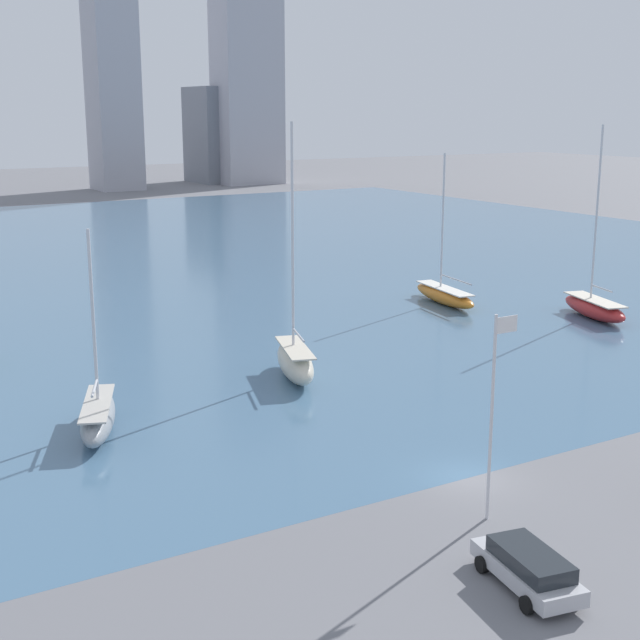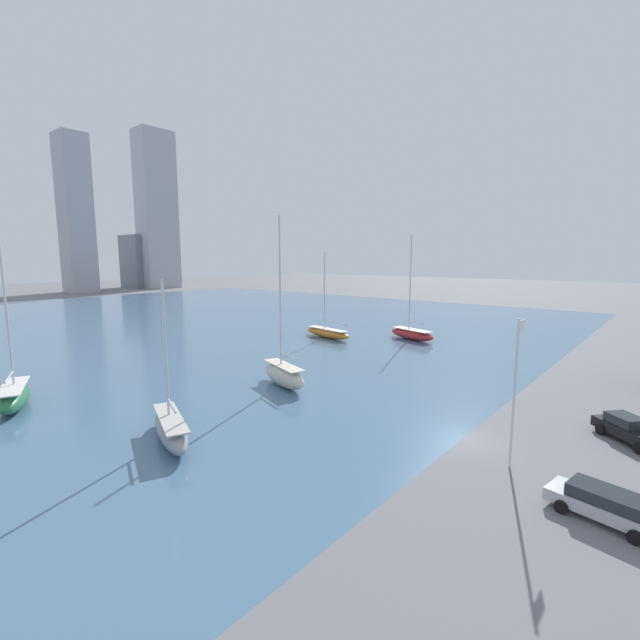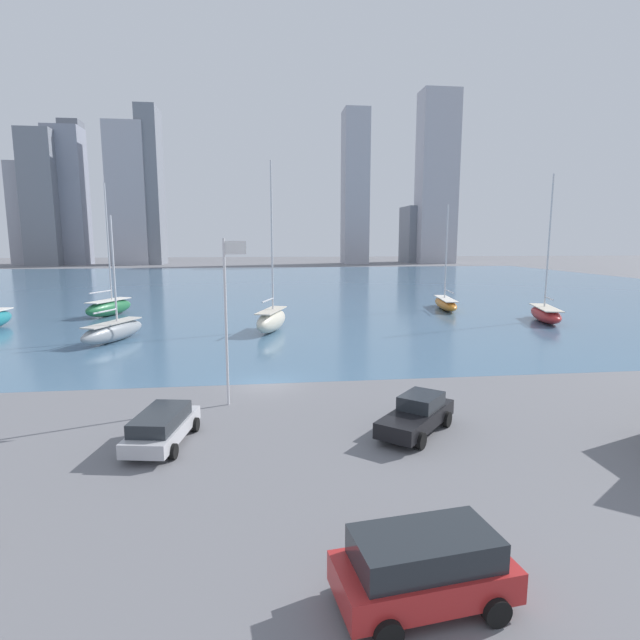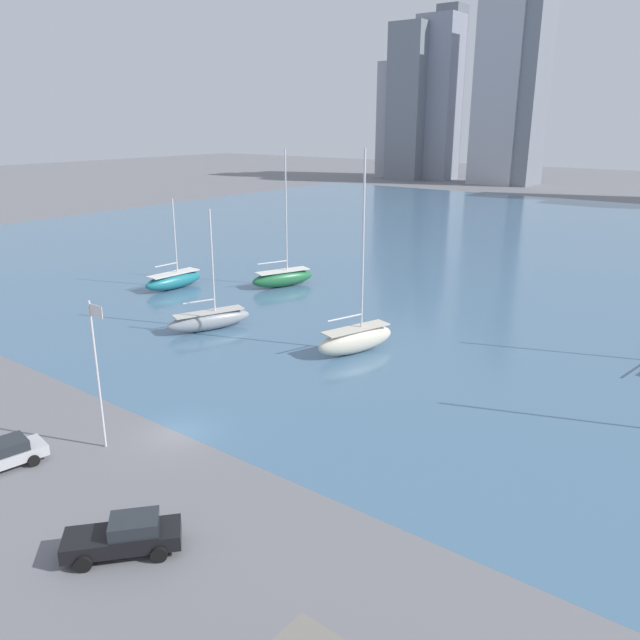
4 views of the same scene
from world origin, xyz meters
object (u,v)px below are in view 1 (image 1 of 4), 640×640
(parked_wagon_silver, at_px, (528,567))
(sailboat_orange, at_px, (444,294))
(sailboat_gray, at_px, (98,416))
(flag_pole, at_px, (493,409))
(sailboat_cream, at_px, (295,361))
(sailboat_red, at_px, (594,307))

(parked_wagon_silver, bearing_deg, sailboat_orange, 65.03)
(sailboat_gray, bearing_deg, flag_pole, -37.40)
(sailboat_cream, relative_size, parked_wagon_silver, 3.18)
(flag_pole, height_order, sailboat_orange, sailboat_orange)
(sailboat_orange, relative_size, sailboat_gray, 1.21)
(sailboat_orange, height_order, sailboat_red, sailboat_red)
(sailboat_orange, height_order, sailboat_cream, sailboat_cream)
(flag_pole, xyz_separation_m, sailboat_gray, (-11.33, 19.01, -4.04))
(sailboat_orange, bearing_deg, sailboat_gray, -146.90)
(flag_pole, bearing_deg, sailboat_cream, 82.55)
(sailboat_gray, distance_m, parked_wagon_silver, 25.69)
(parked_wagon_silver, bearing_deg, flag_pole, 72.99)
(sailboat_gray, height_order, sailboat_red, sailboat_red)
(sailboat_gray, bearing_deg, sailboat_cream, 34.86)
(sailboat_orange, bearing_deg, flag_pole, -117.11)
(sailboat_red, height_order, parked_wagon_silver, sailboat_red)
(sailboat_gray, relative_size, sailboat_red, 0.69)
(sailboat_red, bearing_deg, parked_wagon_silver, -124.07)
(flag_pole, bearing_deg, sailboat_orange, 53.81)
(flag_pole, distance_m, sailboat_red, 41.80)
(sailboat_red, bearing_deg, sailboat_cream, -159.22)
(sailboat_red, relative_size, sailboat_cream, 0.97)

